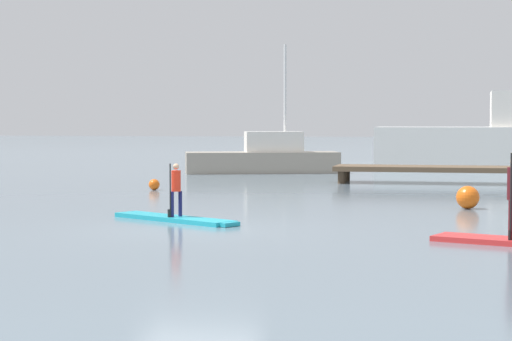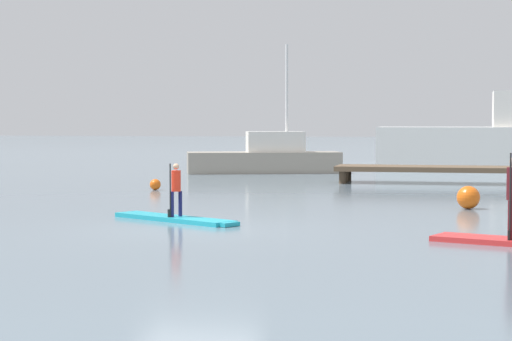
# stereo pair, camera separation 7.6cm
# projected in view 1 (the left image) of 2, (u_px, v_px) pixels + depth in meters

# --- Properties ---
(ground_plane) EXTENTS (240.00, 240.00, 0.00)m
(ground_plane) POSITION_uv_depth(u_px,v_px,m) (198.00, 229.00, 20.06)
(ground_plane) COLOR slate
(paddleboard_near) EXTENTS (3.34, 2.33, 0.10)m
(paddleboard_near) POSITION_uv_depth(u_px,v_px,m) (176.00, 219.00, 21.69)
(paddleboard_near) COLOR #1E9EB2
(paddleboard_near) RESTS_ON ground
(paddler_child_solo) EXTENTS (0.29, 0.37, 1.20)m
(paddler_child_solo) POSITION_uv_depth(u_px,v_px,m) (176.00, 187.00, 21.64)
(paddler_child_solo) COLOR #19194C
(paddler_child_solo) RESTS_ON paddleboard_near
(fishing_boat_green_midground) EXTENTS (6.85, 3.80, 5.57)m
(fishing_boat_green_midground) POSITION_uv_depth(u_px,v_px,m) (265.00, 158.00, 41.87)
(fishing_boat_green_midground) COLOR #9E9384
(fishing_boat_green_midground) RESTS_ON ground
(floating_dock) EXTENTS (12.51, 2.05, 0.63)m
(floating_dock) POSITION_uv_depth(u_px,v_px,m) (511.00, 170.00, 34.21)
(floating_dock) COLOR brown
(floating_dock) RESTS_ON ground
(mooring_buoy_near) EXTENTS (0.59, 0.59, 0.59)m
(mooring_buoy_near) POSITION_uv_depth(u_px,v_px,m) (468.00, 197.00, 24.68)
(mooring_buoy_near) COLOR orange
(mooring_buoy_near) RESTS_ON ground
(mooring_buoy_mid) EXTENTS (0.36, 0.36, 0.36)m
(mooring_buoy_mid) POSITION_uv_depth(u_px,v_px,m) (154.00, 185.00, 31.47)
(mooring_buoy_mid) COLOR orange
(mooring_buoy_mid) RESTS_ON ground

